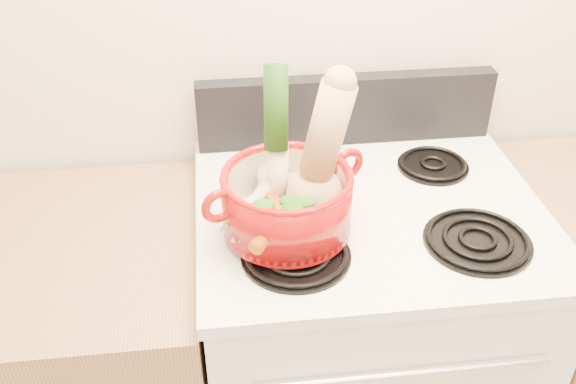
{
  "coord_description": "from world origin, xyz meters",
  "views": [
    {
      "loc": [
        -0.33,
        0.25,
        1.78
      ],
      "look_at": [
        -0.2,
        1.3,
        1.07
      ],
      "focal_mm": 40.0,
      "sensor_mm": 36.0,
      "label": 1
    }
  ],
  "objects": [
    {
      "name": "wall_back",
      "position": [
        0.0,
        1.75,
        1.3
      ],
      "size": [
        3.5,
        0.02,
        2.6
      ],
      "primitive_type": "cube",
      "color": "silver",
      "rests_on": "floor"
    },
    {
      "name": "carrot_4",
      "position": [
        -0.22,
        1.3,
        1.03
      ],
      "size": [
        0.07,
        0.15,
        0.04
      ],
      "primitive_type": "cone",
      "rotation": [
        1.66,
        0.0,
        0.26
      ],
      "color": "#D14E0A",
      "rests_on": "dutch_oven"
    },
    {
      "name": "carrot_2",
      "position": [
        -0.21,
        1.3,
        1.03
      ],
      "size": [
        0.09,
        0.17,
        0.05
      ],
      "primitive_type": "cone",
      "rotation": [
        1.66,
        0.0,
        0.38
      ],
      "color": "#D14D0A",
      "rests_on": "dutch_oven"
    },
    {
      "name": "pot_handle_right",
      "position": [
        -0.06,
        1.38,
        1.08
      ],
      "size": [
        0.07,
        0.05,
        0.07
      ],
      "primitive_type": "torus",
      "rotation": [
        1.57,
        0.0,
        0.41
      ],
      "color": "#940A09",
      "rests_on": "dutch_oven"
    },
    {
      "name": "cooktop",
      "position": [
        0.0,
        1.4,
        0.93
      ],
      "size": [
        0.78,
        0.67,
        0.03
      ],
      "primitive_type": "cube",
      "color": "silver",
      "rests_on": "stove_body"
    },
    {
      "name": "burner_back_right",
      "position": [
        0.19,
        1.54,
        0.96
      ],
      "size": [
        0.17,
        0.17,
        0.02
      ],
      "primitive_type": "cylinder",
      "color": "black",
      "rests_on": "cooktop"
    },
    {
      "name": "leek",
      "position": [
        -0.21,
        1.37,
        1.15
      ],
      "size": [
        0.06,
        0.12,
        0.32
      ],
      "primitive_type": "cylinder",
      "rotation": [
        -0.23,
        0.0,
        -0.14
      ],
      "color": "silver",
      "rests_on": "dutch_oven"
    },
    {
      "name": "oven_handle",
      "position": [
        0.0,
        1.06,
        0.78
      ],
      "size": [
        0.6,
        0.02,
        0.02
      ],
      "primitive_type": "cylinder",
      "rotation": [
        0.0,
        1.57,
        0.0
      ],
      "color": "silver",
      "rests_on": "stove_body"
    },
    {
      "name": "pot_handle_left",
      "position": [
        -0.34,
        1.26,
        1.08
      ],
      "size": [
        0.07,
        0.05,
        0.07
      ],
      "primitive_type": "torus",
      "rotation": [
        1.57,
        0.0,
        0.41
      ],
      "color": "#940A09",
      "rests_on": "dutch_oven"
    },
    {
      "name": "carrot_1",
      "position": [
        -0.27,
        1.27,
        1.02
      ],
      "size": [
        0.03,
        0.14,
        0.04
      ],
      "primitive_type": "cone",
      "rotation": [
        1.66,
        0.0,
        -0.04
      ],
      "color": "#D9630A",
      "rests_on": "dutch_oven"
    },
    {
      "name": "stove_body",
      "position": [
        0.0,
        1.4,
        0.46
      ],
      "size": [
        0.76,
        0.65,
        0.92
      ],
      "primitive_type": "cube",
      "color": "white",
      "rests_on": "floor"
    },
    {
      "name": "burner_front_left",
      "position": [
        -0.19,
        1.24,
        0.96
      ],
      "size": [
        0.22,
        0.22,
        0.02
      ],
      "primitive_type": "cylinder",
      "color": "black",
      "rests_on": "cooktop"
    },
    {
      "name": "squash",
      "position": [
        -0.12,
        1.32,
        1.14
      ],
      "size": [
        0.19,
        0.13,
        0.32
      ],
      "primitive_type": null,
      "rotation": [
        0.0,
        0.21,
        -0.05
      ],
      "color": "tan",
      "rests_on": "dutch_oven"
    },
    {
      "name": "burner_back_left",
      "position": [
        -0.19,
        1.54,
        0.96
      ],
      "size": [
        0.17,
        0.17,
        0.02
      ],
      "primitive_type": "cylinder",
      "color": "black",
      "rests_on": "cooktop"
    },
    {
      "name": "control_backsplash",
      "position": [
        0.0,
        1.7,
        1.04
      ],
      "size": [
        0.76,
        0.05,
        0.18
      ],
      "primitive_type": "cube",
      "color": "black",
      "rests_on": "cooktop"
    },
    {
      "name": "ginger",
      "position": [
        -0.17,
        1.41,
        1.02
      ],
      "size": [
        0.09,
        0.07,
        0.05
      ],
      "primitive_type": "ellipsoid",
      "rotation": [
        0.0,
        0.0,
        0.12
      ],
      "color": "tan",
      "rests_on": "dutch_oven"
    },
    {
      "name": "parsnip_0",
      "position": [
        -0.26,
        1.35,
        1.02
      ],
      "size": [
        0.15,
        0.24,
        0.07
      ],
      "primitive_type": "cone",
      "rotation": [
        1.66,
        0.0,
        -0.48
      ],
      "color": "#ECE6C0",
      "rests_on": "dutch_oven"
    },
    {
      "name": "parsnip_2",
      "position": [
        -0.23,
        1.36,
        1.03
      ],
      "size": [
        0.06,
        0.21,
        0.06
      ],
      "primitive_type": "cone",
      "rotation": [
        1.66,
        0.0,
        0.06
      ],
      "color": "beige",
      "rests_on": "dutch_oven"
    },
    {
      "name": "parsnip_1",
      "position": [
        -0.26,
        1.32,
        1.02
      ],
      "size": [
        0.12,
        0.2,
        0.06
      ],
      "primitive_type": "cone",
      "rotation": [
        1.66,
        0.0,
        -0.4
      ],
      "color": "beige",
      "rests_on": "dutch_oven"
    },
    {
      "name": "burner_front_right",
      "position": [
        0.19,
        1.24,
        0.96
      ],
      "size": [
        0.22,
        0.22,
        0.02
      ],
      "primitive_type": "cylinder",
      "color": "black",
      "rests_on": "cooktop"
    },
    {
      "name": "dutch_oven",
      "position": [
        -0.2,
        1.32,
        1.03
      ],
      "size": [
        0.35,
        0.35,
        0.13
      ],
      "primitive_type": "cylinder",
      "rotation": [
        0.0,
        0.0,
        0.41
      ],
      "color": "#940A09",
      "rests_on": "burner_front_left"
    },
    {
      "name": "parsnip_3",
      "position": [
        -0.28,
        1.31,
        1.03
      ],
      "size": [
        0.14,
        0.14,
        0.05
      ],
      "primitive_type": "cone",
      "rotation": [
        1.66,
        0.0,
        -0.77
      ],
      "color": "beige",
      "rests_on": "dutch_oven"
    },
    {
      "name": "carrot_3",
      "position": [
        -0.23,
        1.24,
        1.03
      ],
      "size": [
        0.11,
        0.14,
        0.04
      ],
      "primitive_type": "cone",
      "rotation": [
        1.66,
        0.0,
        -0.64
      ],
      "color": "#D2600A",
      "rests_on": "dutch_oven"
    },
    {
      "name": "carrot_0",
      "position": [
        -0.22,
        1.27,
        1.01
      ],
      "size": [
        0.08,
        0.17,
        0.05
      ],
      "primitive_type": "cone",
      "rotation": [
        1.66,
        0.0,
        0.28
      ],
      "color": "orange",
      "rests_on": "dutch_oven"
    }
  ]
}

